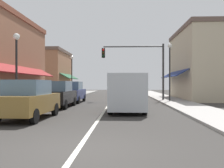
{
  "coord_description": "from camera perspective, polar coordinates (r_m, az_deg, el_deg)",
  "views": [
    {
      "loc": [
        1.11,
        -5.95,
        1.61
      ],
      "look_at": [
        0.15,
        15.27,
        1.57
      ],
      "focal_mm": 40.18,
      "sensor_mm": 36.0,
      "label": 1
    }
  ],
  "objects": [
    {
      "name": "parked_car_second_left",
      "position": [
        17.17,
        -12.17,
        -2.32
      ],
      "size": [
        1.81,
        4.11,
        1.77
      ],
      "rotation": [
        0.0,
        0.0,
        -0.01
      ],
      "color": "black",
      "rests_on": "ground"
    },
    {
      "name": "parked_car_third_left",
      "position": [
        21.38,
        -9.1,
        -1.84
      ],
      "size": [
        1.82,
        4.12,
        1.77
      ],
      "rotation": [
        0.0,
        0.0,
        -0.01
      ],
      "color": "navy",
      "rests_on": "ground"
    },
    {
      "name": "street_lamp_left_near",
      "position": [
        14.9,
        -20.92,
        5.44
      ],
      "size": [
        0.36,
        0.36,
        4.39
      ],
      "color": "black",
      "rests_on": "ground"
    },
    {
      "name": "storefront_far_left",
      "position": [
        35.47,
        -14.1,
        2.46
      ],
      "size": [
        5.87,
        8.2,
        6.12
      ],
      "color": "#9E6B4C",
      "rests_on": "ground"
    },
    {
      "name": "ground_plane",
      "position": [
        24.03,
        -0.06,
        -3.72
      ],
      "size": [
        80.0,
        80.0,
        0.0
      ],
      "primitive_type": "plane",
      "color": "#33302D"
    },
    {
      "name": "parked_car_nearest_left",
      "position": [
        11.91,
        -18.45,
        -3.41
      ],
      "size": [
        1.88,
        4.15,
        1.77
      ],
      "rotation": [
        0.0,
        0.0,
        -0.03
      ],
      "color": "brown",
      "rests_on": "ground"
    },
    {
      "name": "sidewalk_right",
      "position": [
        24.4,
        12.98,
        -3.53
      ],
      "size": [
        2.6,
        56.0,
        0.12
      ],
      "primitive_type": "cube",
      "color": "#A39E99",
      "rests_on": "ground"
    },
    {
      "name": "sidewalk_left",
      "position": [
        24.89,
        -12.83,
        -3.45
      ],
      "size": [
        2.6,
        56.0,
        0.12
      ],
      "primitive_type": "cube",
      "color": "gray",
      "rests_on": "ground"
    },
    {
      "name": "street_lamp_left_far",
      "position": [
        30.8,
        -9.13,
        3.3
      ],
      "size": [
        0.36,
        0.36,
        4.95
      ],
      "color": "black",
      "rests_on": "ground"
    },
    {
      "name": "van_in_lane",
      "position": [
        14.5,
        3.47,
        -1.71
      ],
      "size": [
        2.03,
        5.2,
        2.12
      ],
      "rotation": [
        0.0,
        0.0,
        -0.01
      ],
      "color": "#B2B7BC",
      "rests_on": "ground"
    },
    {
      "name": "lane_center_stripe",
      "position": [
        24.03,
        -0.06,
        -3.72
      ],
      "size": [
        0.14,
        52.0,
        0.01
      ],
      "primitive_type": "cube",
      "color": "silver",
      "rests_on": "ground"
    },
    {
      "name": "street_lamp_right_mid",
      "position": [
        22.02,
        13.0,
        4.67
      ],
      "size": [
        0.36,
        0.36,
        5.02
      ],
      "color": "black",
      "rests_on": "ground"
    },
    {
      "name": "storefront_right_block",
      "position": [
        27.14,
        19.16,
        4.23
      ],
      "size": [
        5.38,
        10.2,
        7.12
      ],
      "color": "#BCAD8E",
      "rests_on": "ground"
    },
    {
      "name": "traffic_signal_mast_arm",
      "position": [
        23.45,
        6.51,
        5.18
      ],
      "size": [
        5.78,
        0.5,
        5.29
      ],
      "color": "#333333",
      "rests_on": "ground"
    }
  ]
}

